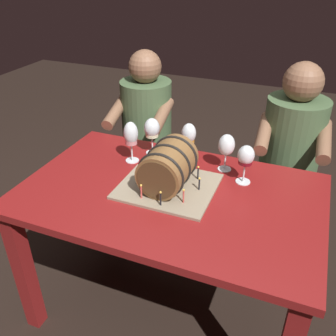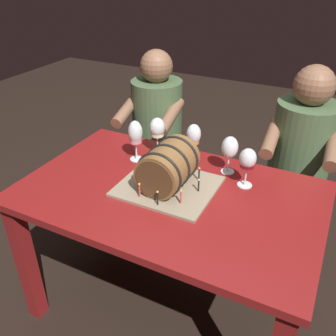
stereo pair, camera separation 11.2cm
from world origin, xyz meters
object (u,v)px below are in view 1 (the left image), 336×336
at_px(wine_glass_amber, 189,135).
at_px(wine_glass_rose, 131,135).
at_px(person_seated_right, 286,171).
at_px(wine_glass_empty, 226,146).
at_px(person_seated_left, 147,148).
at_px(dining_table, 170,212).
at_px(wine_glass_white, 152,129).
at_px(wine_glass_red, 246,157).
at_px(barrel_cake, 168,169).

distance_m(wine_glass_amber, wine_glass_rose, 0.29).
xyz_separation_m(wine_glass_rose, person_seated_right, (0.72, 0.53, -0.34)).
height_order(wine_glass_empty, person_seated_left, person_seated_left).
relative_size(dining_table, wine_glass_empty, 7.08).
relative_size(wine_glass_white, wine_glass_rose, 0.92).
distance_m(wine_glass_white, wine_glass_empty, 0.39).
height_order(wine_glass_empty, person_seated_right, person_seated_right).
bearing_deg(wine_glass_white, wine_glass_empty, -3.38).
xyz_separation_m(wine_glass_empty, wine_glass_amber, (-0.21, 0.06, -0.01)).
relative_size(wine_glass_empty, person_seated_left, 0.16).
bearing_deg(wine_glass_rose, wine_glass_amber, 31.64).
bearing_deg(wine_glass_rose, wine_glass_empty, 11.27).
bearing_deg(wine_glass_red, wine_glass_white, 168.53).
height_order(wine_glass_red, person_seated_right, person_seated_right).
relative_size(wine_glass_rose, person_seated_left, 0.18).
xyz_separation_m(dining_table, wine_glass_white, (-0.21, 0.29, 0.25)).
bearing_deg(person_seated_right, wine_glass_red, -107.39).
bearing_deg(barrel_cake, person_seated_right, 56.17).
relative_size(wine_glass_empty, person_seated_right, 0.16).
bearing_deg(wine_glass_white, wine_glass_red, -11.47).
height_order(wine_glass_white, wine_glass_rose, wine_glass_rose).
xyz_separation_m(dining_table, barrel_cake, (-0.02, 0.02, 0.21)).
bearing_deg(wine_glass_white, barrel_cake, -53.99).
xyz_separation_m(wine_glass_empty, wine_glass_rose, (-0.45, -0.09, 0.01)).
bearing_deg(person_seated_left, wine_glass_amber, -42.88).
height_order(wine_glass_white, person_seated_left, person_seated_left).
xyz_separation_m(dining_table, wine_glass_rose, (-0.27, 0.18, 0.26)).
height_order(barrel_cake, wine_glass_empty, barrel_cake).
bearing_deg(dining_table, wine_glass_empty, 57.11).
relative_size(wine_glass_empty, wine_glass_amber, 1.02).
xyz_separation_m(wine_glass_white, person_seated_left, (-0.23, 0.42, -0.35)).
xyz_separation_m(wine_glass_empty, person_seated_right, (0.27, 0.45, -0.33)).
xyz_separation_m(barrel_cake, wine_glass_red, (0.30, 0.17, 0.03)).
relative_size(wine_glass_amber, wine_glass_rose, 0.86).
bearing_deg(barrel_cake, wine_glass_white, 126.01).
distance_m(wine_glass_red, wine_glass_amber, 0.34).
bearing_deg(wine_glass_white, person_seated_right, 32.65).
xyz_separation_m(barrel_cake, wine_glass_rose, (-0.26, 0.16, 0.04)).
height_order(barrel_cake, wine_glass_white, barrel_cake).
relative_size(dining_table, wine_glass_white, 6.75).
distance_m(wine_glass_white, wine_glass_red, 0.51).
xyz_separation_m(wine_glass_white, wine_glass_red, (0.50, -0.10, -0.00)).
distance_m(dining_table, wine_glass_red, 0.42).
height_order(person_seated_left, person_seated_right, person_seated_right).
height_order(dining_table, wine_glass_rose, wine_glass_rose).
relative_size(wine_glass_red, wine_glass_amber, 1.02).
relative_size(dining_table, barrel_cake, 3.17).
bearing_deg(wine_glass_amber, wine_glass_rose, -148.36).
height_order(dining_table, person_seated_right, person_seated_right).
relative_size(wine_glass_white, wine_glass_empty, 1.05).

